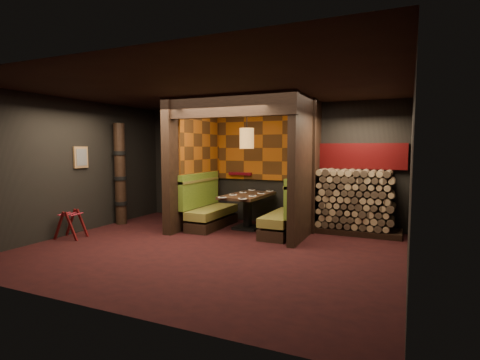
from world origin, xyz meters
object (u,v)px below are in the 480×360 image
(pendant_lamp, at_px, (247,138))
(firewood_stack, at_px, (359,202))
(booth_bench_right, at_px, (287,216))
(luggage_rack, at_px, (71,223))
(dining_table, at_px, (248,205))
(totem_column, at_px, (120,175))
(booth_bench_left, at_px, (208,210))

(pendant_lamp, distance_m, firewood_stack, 2.76)
(booth_bench_right, height_order, luggage_rack, booth_bench_right)
(dining_table, relative_size, totem_column, 0.63)
(firewood_stack, bearing_deg, totem_column, -166.81)
(booth_bench_left, height_order, booth_bench_right, same)
(booth_bench_left, relative_size, luggage_rack, 2.54)
(pendant_lamp, relative_size, luggage_rack, 1.66)
(luggage_rack, xyz_separation_m, totem_column, (-0.08, 1.54, 0.88))
(booth_bench_left, xyz_separation_m, dining_table, (0.91, 0.19, 0.15))
(booth_bench_right, relative_size, luggage_rack, 2.54)
(dining_table, relative_size, pendant_lamp, 1.44)
(pendant_lamp, height_order, totem_column, pendant_lamp)
(booth_bench_left, bearing_deg, booth_bench_right, 0.00)
(booth_bench_right, xyz_separation_m, firewood_stack, (1.35, 0.70, 0.28))
(booth_bench_right, relative_size, firewood_stack, 0.92)
(booth_bench_left, height_order, luggage_rack, booth_bench_left)
(dining_table, bearing_deg, totem_column, -166.15)
(booth_bench_right, height_order, totem_column, totem_column)
(firewood_stack, bearing_deg, booth_bench_left, -167.83)
(booth_bench_left, xyz_separation_m, luggage_rack, (-2.01, -2.09, -0.10))
(booth_bench_right, relative_size, pendant_lamp, 1.53)
(pendant_lamp, height_order, firewood_stack, pendant_lamp)
(booth_bench_left, xyz_separation_m, totem_column, (-2.09, -0.55, 0.79))
(pendant_lamp, relative_size, firewood_stack, 0.60)
(totem_column, relative_size, firewood_stack, 1.39)
(firewood_stack, bearing_deg, booth_bench_right, -152.65)
(booth_bench_right, distance_m, firewood_stack, 1.55)
(booth_bench_left, relative_size, totem_column, 0.67)
(pendant_lamp, relative_size, totem_column, 0.44)
(booth_bench_left, distance_m, dining_table, 0.94)
(booth_bench_right, xyz_separation_m, pendant_lamp, (-0.99, 0.14, 1.63))
(booth_bench_right, height_order, dining_table, booth_bench_right)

